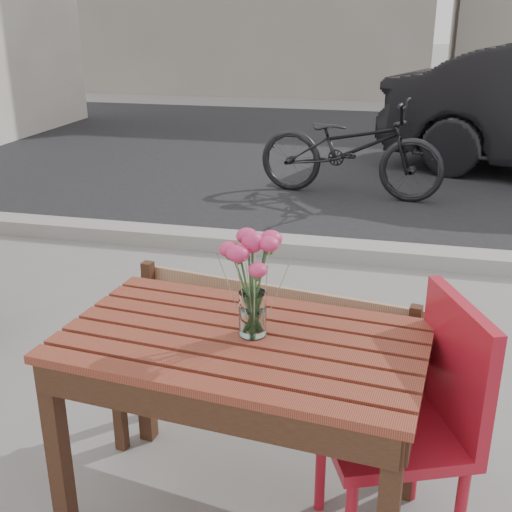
{
  "coord_description": "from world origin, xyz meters",
  "views": [
    {
      "loc": [
        0.66,
        -1.68,
        1.78
      ],
      "look_at": [
        0.2,
        0.26,
        1.02
      ],
      "focal_mm": 45.0,
      "sensor_mm": 36.0,
      "label": 1
    }
  ],
  "objects": [
    {
      "name": "street",
      "position": [
        0.0,
        5.06,
        0.03
      ],
      "size": [
        30.0,
        8.12,
        0.12
      ],
      "color": "black",
      "rests_on": "ground"
    },
    {
      "name": "main_table",
      "position": [
        0.16,
        0.18,
        0.63
      ],
      "size": [
        1.3,
        0.84,
        0.76
      ],
      "rotation": [
        0.0,
        0.0,
        -0.1
      ],
      "color": "#582717",
      "rests_on": "ground"
    },
    {
      "name": "main_bench",
      "position": [
        0.16,
        0.57,
        0.48
      ],
      "size": [
        1.31,
        0.57,
        0.79
      ],
      "rotation": [
        0.0,
        0.0,
        -0.16
      ],
      "color": "#8E6849",
      "rests_on": "ground"
    },
    {
      "name": "red_chair",
      "position": [
        0.76,
        0.22,
        0.54
      ],
      "size": [
        0.6,
        0.6,
        0.92
      ],
      "rotation": [
        0.0,
        0.0,
        -1.18
      ],
      "color": "#A71524",
      "rests_on": "ground"
    },
    {
      "name": "main_vase",
      "position": [
        0.2,
        0.21,
        0.99
      ],
      "size": [
        0.2,
        0.2,
        0.37
      ],
      "color": "white",
      "rests_on": "main_table"
    },
    {
      "name": "bicycle",
      "position": [
        0.1,
        4.83,
        0.5
      ],
      "size": [
        1.97,
        0.91,
        1.0
      ],
      "primitive_type": "imported",
      "rotation": [
        0.0,
        0.0,
        1.44
      ],
      "color": "black",
      "rests_on": "ground"
    }
  ]
}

